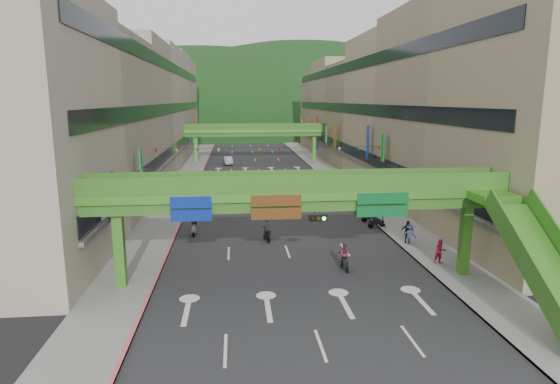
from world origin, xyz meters
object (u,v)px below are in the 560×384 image
Objects in this scene: overpass_near at (315,204)px; car_yellow at (263,176)px; scooter_rider_near at (267,231)px; scooter_rider_mid at (345,257)px; car_silver at (228,161)px; pedestrian_red at (440,254)px.

overpass_near is 6.79× the size of car_yellow.
overpass_near is 15.10× the size of scooter_rider_near.
scooter_rider_mid is (2.53, 2.39, -4.25)m from overpass_near.
car_silver is at bearing 94.58° from scooter_rider_near.
overpass_near is 14.97× the size of scooter_rider_mid.
overpass_near is at bearing -76.39° from scooter_rider_near.
scooter_rider_mid is 0.44× the size of car_silver.
scooter_rider_near is 28.93m from car_yellow.
scooter_rider_mid is at bearing -55.91° from scooter_rider_near.
overpass_near is 16.11× the size of pedestrian_red.
scooter_rider_mid is at bearing 43.36° from overpass_near.
car_yellow is at bearing 98.85° from pedestrian_red.
pedestrian_red is at bearing 15.56° from overpass_near.
overpass_near is at bearing -90.18° from car_silver.
scooter_rider_mid is 6.88m from pedestrian_red.
overpass_near reaches higher than scooter_rider_near.
car_silver is 18.69m from car_yellow.
scooter_rider_near is 13.60m from pedestrian_red.
overpass_near is 10.74m from scooter_rider_near.
overpass_near reaches higher than scooter_rider_mid.
car_yellow is at bearing 91.32° from overpass_near.
overpass_near is at bearing -136.64° from scooter_rider_mid.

